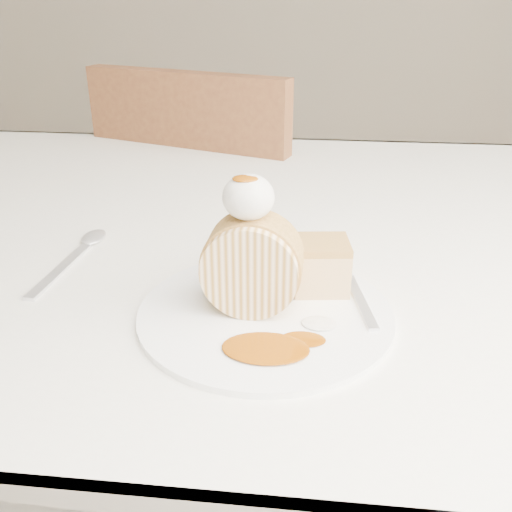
# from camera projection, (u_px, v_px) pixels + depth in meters

# --- Properties ---
(table) EXTENTS (1.40, 0.90, 0.75)m
(table) POSITION_uv_depth(u_px,v_px,m) (287.00, 283.00, 0.79)
(table) COLOR silver
(table) RESTS_ON ground
(chair_far) EXTENTS (0.53, 0.53, 0.89)m
(chair_far) POSITION_uv_depth(u_px,v_px,m) (217.00, 240.00, 1.29)
(chair_far) COLOR brown
(chair_far) RESTS_ON ground
(plate) EXTENTS (0.27, 0.27, 0.01)m
(plate) POSITION_uv_depth(u_px,v_px,m) (265.00, 313.00, 0.54)
(plate) COLOR white
(plate) RESTS_ON table
(roulade_slice) EXTENTS (0.09, 0.05, 0.09)m
(roulade_slice) POSITION_uv_depth(u_px,v_px,m) (252.00, 265.00, 0.53)
(roulade_slice) COLOR beige
(roulade_slice) RESTS_ON plate
(cake_chunk) EXTENTS (0.06, 0.06, 0.04)m
(cake_chunk) POSITION_uv_depth(u_px,v_px,m) (321.00, 268.00, 0.57)
(cake_chunk) COLOR tan
(cake_chunk) RESTS_ON plate
(whipped_cream) EXTENTS (0.05, 0.05, 0.04)m
(whipped_cream) POSITION_uv_depth(u_px,v_px,m) (248.00, 197.00, 0.50)
(whipped_cream) COLOR white
(whipped_cream) RESTS_ON roulade_slice
(caramel_drizzle) EXTENTS (0.02, 0.02, 0.01)m
(caramel_drizzle) POSITION_uv_depth(u_px,v_px,m) (245.00, 173.00, 0.49)
(caramel_drizzle) COLOR #863F05
(caramel_drizzle) RESTS_ON whipped_cream
(caramel_pool) EXTENTS (0.08, 0.06, 0.00)m
(caramel_pool) POSITION_uv_depth(u_px,v_px,m) (266.00, 348.00, 0.48)
(caramel_pool) COLOR #863F05
(caramel_pool) RESTS_ON plate
(fork) EXTENTS (0.05, 0.14, 0.00)m
(fork) POSITION_uv_depth(u_px,v_px,m) (360.00, 301.00, 0.55)
(fork) COLOR silver
(fork) RESTS_ON plate
(spoon) EXTENTS (0.04, 0.16, 0.00)m
(spoon) POSITION_uv_depth(u_px,v_px,m) (60.00, 270.00, 0.62)
(spoon) COLOR silver
(spoon) RESTS_ON table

